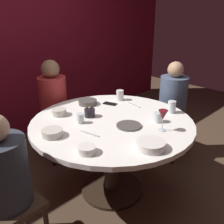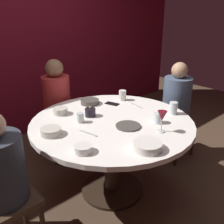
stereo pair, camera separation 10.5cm
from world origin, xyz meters
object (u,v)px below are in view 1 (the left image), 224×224
(bowl_small_white, at_px, (87,150))
(cup_by_left_diner, at_px, (80,118))
(seated_diner_left, at_px, (3,175))
(bowl_sauce_side, at_px, (52,133))
(bowl_salad_center, at_px, (151,145))
(cell_phone, at_px, (110,104))
(wine_glass, at_px, (163,116))
(seated_diner_right, at_px, (173,99))
(bowl_serving_large, at_px, (59,112))
(cup_near_candle, at_px, (158,117))
(cup_center_front, at_px, (120,95))
(seated_diner_back, at_px, (53,99))
(cup_by_right_diner, at_px, (172,107))
(dinner_plate, at_px, (129,126))
(candle_holder, at_px, (90,113))
(dining_table, at_px, (112,135))
(bowl_rice_portion, at_px, (88,102))

(bowl_small_white, xyz_separation_m, cup_by_left_diner, (0.28, 0.42, 0.02))
(seated_diner_left, relative_size, bowl_sauce_side, 6.79)
(cup_by_left_diner, bearing_deg, bowl_salad_center, -83.60)
(cell_phone, bearing_deg, cup_by_left_diner, 178.55)
(bowl_sauce_side, bearing_deg, wine_glass, -38.82)
(seated_diner_right, height_order, cup_by_left_diner, seated_diner_right)
(bowl_serving_large, bearing_deg, bowl_salad_center, -83.85)
(cup_near_candle, xyz_separation_m, cup_center_front, (0.19, 0.63, 0.01))
(seated_diner_right, bearing_deg, seated_diner_back, -43.37)
(cup_by_right_diner, bearing_deg, dinner_plate, 170.60)
(cup_near_candle, height_order, cup_by_left_diner, same)
(candle_holder, bearing_deg, seated_diner_left, -167.24)
(bowl_small_white, bearing_deg, cup_center_front, 31.54)
(bowl_salad_center, relative_size, cup_by_right_diner, 1.81)
(seated_diner_left, xyz_separation_m, wine_glass, (1.14, -0.43, 0.19))
(seated_diner_back, distance_m, bowl_serving_large, 0.57)
(dinner_plate, xyz_separation_m, cup_by_right_diner, (0.51, -0.09, 0.05))
(dining_table, xyz_separation_m, bowl_serving_large, (-0.26, 0.44, 0.17))
(dinner_plate, relative_size, bowl_sauce_side, 1.30)
(cup_by_left_diner, xyz_separation_m, cup_center_front, (0.68, 0.17, 0.01))
(dining_table, bearing_deg, bowl_salad_center, -105.90)
(seated_diner_left, xyz_separation_m, candle_holder, (0.91, 0.21, 0.10))
(seated_diner_right, xyz_separation_m, bowl_serving_large, (-1.25, 0.44, 0.08))
(seated_diner_left, distance_m, seated_diner_right, 1.99)
(dinner_plate, bearing_deg, seated_diner_left, 169.42)
(bowl_rice_portion, height_order, cup_by_left_diner, cup_by_left_diner)
(bowl_sauce_side, xyz_separation_m, cup_by_left_diner, (0.31, 0.04, 0.02))
(seated_diner_back, relative_size, bowl_serving_large, 8.65)
(seated_diner_back, xyz_separation_m, seated_diner_right, (1.00, -0.94, -0.02))
(cup_by_left_diner, relative_size, cup_by_right_diner, 0.75)
(seated_diner_left, distance_m, bowl_small_white, 0.56)
(seated_diner_right, xyz_separation_m, cup_by_right_diner, (-0.47, -0.27, 0.11))
(candle_holder, xyz_separation_m, bowl_small_white, (-0.43, -0.47, -0.01))
(bowl_sauce_side, bearing_deg, bowl_rice_portion, 28.13)
(cup_by_left_diner, bearing_deg, bowl_small_white, -123.51)
(bowl_salad_center, relative_size, bowl_rice_portion, 1.10)
(dinner_plate, distance_m, bowl_rice_portion, 0.66)
(seated_diner_left, xyz_separation_m, dinner_plate, (1.01, -0.19, 0.07))
(bowl_rice_portion, bearing_deg, wine_glass, -88.25)
(bowl_rice_portion, bearing_deg, seated_diner_left, -157.11)
(cup_by_right_diner, bearing_deg, seated_diner_left, 169.82)
(seated_diner_right, distance_m, cup_center_front, 0.65)
(seated_diner_back, xyz_separation_m, bowl_small_white, (-0.51, -1.20, 0.06))
(dinner_plate, relative_size, bowl_serving_large, 1.57)
(seated_diner_back, bearing_deg, seated_diner_left, -46.55)
(cup_center_front, bearing_deg, bowl_salad_center, -124.87)
(wine_glass, bearing_deg, bowl_rice_portion, 91.75)
(cup_by_left_diner, distance_m, cup_by_right_diner, 0.87)
(dining_table, xyz_separation_m, bowl_rice_portion, (0.12, 0.47, 0.16))
(bowl_salad_center, bearing_deg, bowl_rice_portion, 75.05)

